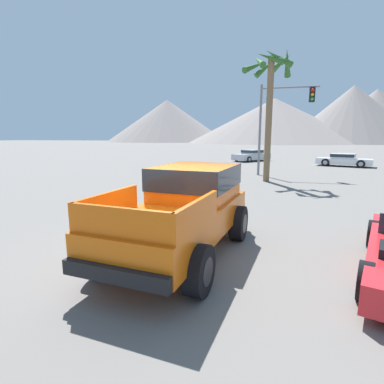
{
  "coord_description": "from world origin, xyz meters",
  "views": [
    {
      "loc": [
        1.97,
        -6.23,
        2.64
      ],
      "look_at": [
        0.11,
        0.89,
        1.27
      ],
      "focal_mm": 28.0,
      "sensor_mm": 36.0,
      "label": 1
    }
  ],
  "objects_px": {
    "parked_car_silver": "(252,155)",
    "traffic_light_main": "(282,113)",
    "palm_tree_tall": "(270,85)",
    "orange_pickup_truck": "(187,205)",
    "parked_car_white": "(344,160)"
  },
  "relations": [
    {
      "from": "palm_tree_tall",
      "to": "orange_pickup_truck",
      "type": "bearing_deg",
      "value": -97.85
    },
    {
      "from": "traffic_light_main",
      "to": "palm_tree_tall",
      "type": "distance_m",
      "value": 3.37
    },
    {
      "from": "parked_car_silver",
      "to": "orange_pickup_truck",
      "type": "bearing_deg",
      "value": 126.53
    },
    {
      "from": "parked_car_silver",
      "to": "palm_tree_tall",
      "type": "relative_size",
      "value": 0.64
    },
    {
      "from": "traffic_light_main",
      "to": "palm_tree_tall",
      "type": "xyz_separation_m",
      "value": [
        -0.8,
        -3.0,
        1.3
      ]
    },
    {
      "from": "parked_car_silver",
      "to": "parked_car_white",
      "type": "relative_size",
      "value": 0.97
    },
    {
      "from": "parked_car_silver",
      "to": "palm_tree_tall",
      "type": "xyz_separation_m",
      "value": [
        1.74,
        -14.79,
        4.85
      ]
    },
    {
      "from": "orange_pickup_truck",
      "to": "traffic_light_main",
      "type": "height_order",
      "value": "traffic_light_main"
    },
    {
      "from": "palm_tree_tall",
      "to": "traffic_light_main",
      "type": "bearing_deg",
      "value": 75.17
    },
    {
      "from": "parked_car_white",
      "to": "parked_car_silver",
      "type": "bearing_deg",
      "value": -94.86
    },
    {
      "from": "parked_car_silver",
      "to": "traffic_light_main",
      "type": "xyz_separation_m",
      "value": [
        2.53,
        -11.79,
        3.55
      ]
    },
    {
      "from": "parked_car_white",
      "to": "palm_tree_tall",
      "type": "distance_m",
      "value": 13.8
    },
    {
      "from": "orange_pickup_truck",
      "to": "parked_car_silver",
      "type": "bearing_deg",
      "value": 97.12
    },
    {
      "from": "orange_pickup_truck",
      "to": "traffic_light_main",
      "type": "bearing_deg",
      "value": 87.51
    },
    {
      "from": "orange_pickup_truck",
      "to": "palm_tree_tall",
      "type": "distance_m",
      "value": 12.51
    }
  ]
}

